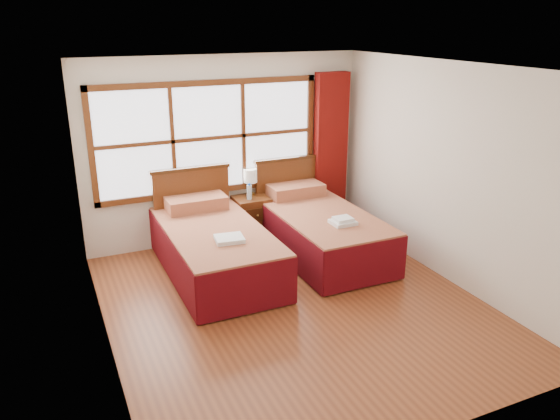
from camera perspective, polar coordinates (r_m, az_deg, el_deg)
name	(u,v)px	position (r m, az deg, el deg)	size (l,w,h in m)	color
floor	(295,305)	(6.22, 1.54, -9.90)	(4.50, 4.50, 0.00)	brown
ceiling	(297,67)	(5.44, 1.79, 14.72)	(4.50, 4.50, 0.00)	white
wall_back	(226,150)	(7.71, -5.70, 6.24)	(4.00, 4.00, 0.00)	silver
wall_left	(96,223)	(5.19, -18.65, -1.29)	(4.50, 4.50, 0.00)	silver
wall_right	(447,174)	(6.78, 17.08, 3.64)	(4.50, 4.50, 0.00)	silver
window	(209,138)	(7.56, -7.46, 7.46)	(3.16, 0.06, 1.56)	white
curtain	(330,151)	(8.25, 5.28, 6.21)	(0.50, 0.16, 2.30)	maroon
bed_left	(214,246)	(6.89, -6.92, -3.79)	(1.17, 2.26, 1.14)	#3F210D
bed_right	(319,229)	(7.42, 4.05, -1.98)	(1.15, 2.24, 1.13)	#3F210D
nightstand	(252,219)	(7.85, -2.98, -0.92)	(0.48, 0.47, 0.64)	#5B2D13
towels_left	(229,239)	(6.34, -5.32, -3.01)	(0.36, 0.32, 0.05)	white
towels_right	(343,221)	(6.88, 6.59, -1.17)	(0.30, 0.26, 0.09)	white
lamp	(250,176)	(7.81, -3.13, 3.52)	(0.19, 0.19, 0.38)	gold
bottle_near	(249,192)	(7.63, -3.26, 1.87)	(0.06, 0.06, 0.23)	#BCDFF2
bottle_far	(250,192)	(7.66, -3.18, 1.92)	(0.06, 0.06, 0.23)	#BCDFF2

